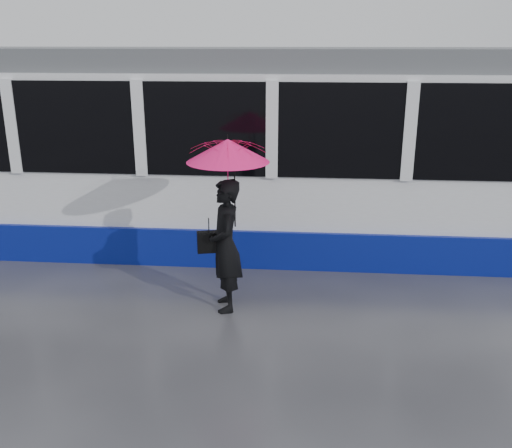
{
  "coord_description": "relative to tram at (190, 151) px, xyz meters",
  "views": [
    {
      "loc": [
        0.8,
        -7.14,
        3.49
      ],
      "look_at": [
        0.17,
        0.17,
        1.1
      ],
      "focal_mm": 40.0,
      "sensor_mm": 36.0,
      "label": 1
    }
  ],
  "objects": [
    {
      "name": "ground",
      "position": [
        1.19,
        -2.5,
        -1.64
      ],
      "size": [
        90.0,
        90.0,
        0.0
      ],
      "primitive_type": "plane",
      "color": "#2E2E34",
      "rests_on": "ground"
    },
    {
      "name": "rails",
      "position": [
        1.19,
        -0.0,
        -1.63
      ],
      "size": [
        34.0,
        1.51,
        0.02
      ],
      "color": "#3F3D38",
      "rests_on": "ground"
    },
    {
      "name": "woman",
      "position": [
        0.98,
        -2.66,
        -0.74
      ],
      "size": [
        0.57,
        0.73,
        1.79
      ],
      "primitive_type": "imported",
      "rotation": [
        0.0,
        0.0,
        -1.34
      ],
      "color": "black",
      "rests_on": "ground"
    },
    {
      "name": "umbrella",
      "position": [
        1.03,
        -2.66,
        0.32
      ],
      "size": [
        1.26,
        1.26,
        1.21
      ],
      "rotation": [
        0.0,
        0.0,
        0.23
      ],
      "color": "#FF1581",
      "rests_on": "ground"
    },
    {
      "name": "handbag",
      "position": [
        0.76,
        -2.64,
        -0.7
      ],
      "size": [
        0.34,
        0.21,
        0.46
      ],
      "rotation": [
        0.0,
        0.0,
        0.23
      ],
      "color": "black",
      "rests_on": "ground"
    },
    {
      "name": "tram",
      "position": [
        0.0,
        0.0,
        0.0
      ],
      "size": [
        26.0,
        2.56,
        3.35
      ],
      "color": "white",
      "rests_on": "ground"
    }
  ]
}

